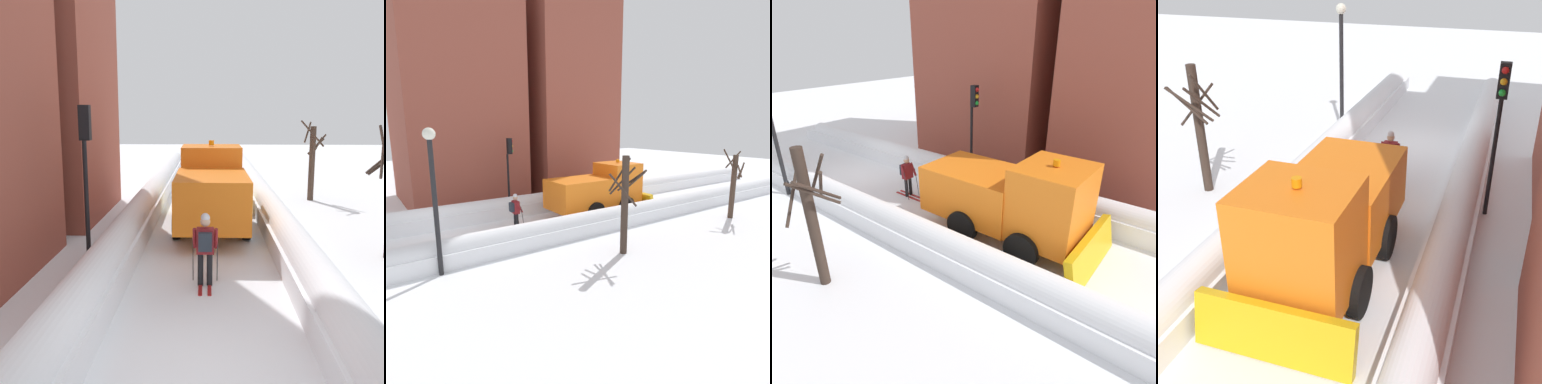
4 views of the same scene
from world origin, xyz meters
TOP-DOWN VIEW (x-y plane):
  - ground_plane at (0.00, 10.00)m, footprint 80.00×80.00m
  - snowbank_left at (-2.45, 10.00)m, footprint 1.10×36.00m
  - snowbank_right at (2.45, 10.00)m, footprint 1.10×36.00m
  - plow_truck at (0.15, 8.77)m, footprint 3.20×5.98m
  - skier at (-0.03, 3.68)m, footprint 0.62×1.80m
  - traffic_light_pole at (-3.14, 4.80)m, footprint 0.28×0.42m
  - street_lamp at (3.10, -0.55)m, footprint 0.40×0.40m
  - bare_tree_near at (5.27, 5.94)m, footprint 1.41×1.33m

SIDE VIEW (x-z plane):
  - ground_plane at x=0.00m, z-range 0.00..0.00m
  - snowbank_right at x=2.45m, z-range -0.06..1.00m
  - snowbank_left at x=-2.45m, z-range -0.05..1.06m
  - skier at x=-0.03m, z-range 0.10..1.91m
  - plow_truck at x=0.15m, z-range -0.08..3.04m
  - bare_tree_near at x=5.27m, z-range 0.13..4.06m
  - traffic_light_pole at x=-3.14m, z-range 0.88..5.23m
  - street_lamp at x=3.10m, z-range 0.68..5.68m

